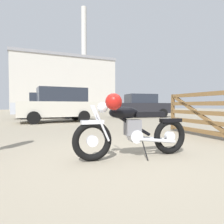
% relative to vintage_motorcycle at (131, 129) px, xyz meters
% --- Properties ---
extents(ground_plane, '(80.00, 80.00, 0.00)m').
position_rel_vintage_motorcycle_xyz_m(ground_plane, '(-0.10, 0.01, -0.49)').
color(ground_plane, gray).
extents(vintage_motorcycle, '(2.08, 0.74, 1.07)m').
position_rel_vintage_motorcycle_xyz_m(vintage_motorcycle, '(0.00, 0.00, 0.00)').
color(vintage_motorcycle, black).
rests_on(vintage_motorcycle, ground_plane).
extents(timber_gate, '(0.28, 2.54, 1.60)m').
position_rel_vintage_motorcycle_xyz_m(timber_gate, '(2.86, 1.17, 0.21)').
color(timber_gate, brown).
rests_on(timber_gate, ground_plane).
extents(white_estate_far, '(4.00, 2.03, 1.78)m').
position_rel_vintage_motorcycle_xyz_m(white_estate_far, '(-0.28, 7.76, 0.43)').
color(white_estate_far, black).
rests_on(white_estate_far, ground_plane).
extents(silver_sedan_mid, '(4.43, 2.45, 1.67)m').
position_rel_vintage_motorcycle_xyz_m(silver_sedan_mid, '(-0.63, 11.09, 0.34)').
color(silver_sedan_mid, black).
rests_on(silver_sedan_mid, ground_plane).
extents(red_hatchback_near, '(4.35, 2.25, 1.67)m').
position_rel_vintage_motorcycle_xyz_m(red_hatchback_near, '(5.76, 9.78, 0.34)').
color(red_hatchback_near, black).
rests_on(red_hatchback_near, ground_plane).
extents(industrial_building, '(19.01, 12.02, 20.95)m').
position_rel_vintage_motorcycle_xyz_m(industrial_building, '(3.87, 37.50, 4.51)').
color(industrial_building, beige).
rests_on(industrial_building, ground_plane).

